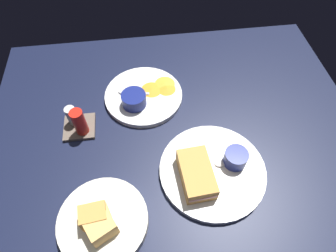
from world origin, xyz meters
The scene contains 11 objects.
ground_plane centered at (0.00, 0.00, -1.50)cm, with size 110.00×110.00×3.00cm, color black.
plate_sandwich_main centered at (-4.19, -7.44, 0.80)cm, with size 27.90×27.90×1.60cm, color silver.
sandwich_half_near centered at (-6.16, -2.52, 4.00)cm, with size 13.69×8.44×4.80cm.
ramekin_dark_sauce centered at (-2.81, -13.57, 3.84)cm, with size 6.12×6.12×4.19cm.
spoon_by_dark_ramekin centered at (-3.01, -8.45, 1.96)cm, with size 2.32×9.90×0.80cm.
plate_chips_companion centered at (24.36, 8.39, 0.80)cm, with size 24.43×24.43×1.60cm, color silver.
ramekin_light_gravy centered at (20.69, 11.44, 3.79)cm, with size 7.46×7.46×4.09cm.
spoon_by_gravy_ramekin centered at (25.56, 13.35, 1.96)cm, with size 3.77×9.93×0.80cm.
plantain_chip_scatter centered at (26.44, 2.78, 1.90)cm, with size 10.76×13.30×0.60cm.
bread_basket_rear centered at (-14.31, 20.99, 2.29)cm, with size 21.05×21.05×7.93cm.
condiment_caddy centered at (14.45, 27.83, 3.41)cm, with size 9.00×9.00×9.50cm.
Camera 1 is at (-35.97, 8.55, 68.44)cm, focal length 30.26 mm.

